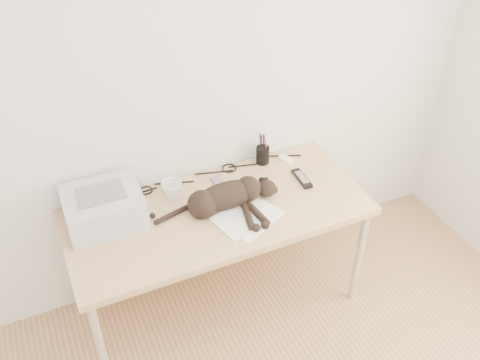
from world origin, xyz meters
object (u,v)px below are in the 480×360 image
cat (224,198)px  pen_cup (263,155)px  desk (212,219)px  printer (104,207)px  mug (172,190)px  mouse (286,157)px

cat → pen_cup: (0.37, 0.29, -0.01)m
desk → pen_cup: size_ratio=8.04×
printer → pen_cup: 0.97m
mug → mouse: 0.73m
printer → cat: (0.59, -0.16, -0.02)m
cat → mouse: cat is taller
cat → mouse: size_ratio=6.43×
mug → mouse: bearing=4.6°
cat → mug: 0.29m
printer → mouse: 1.10m
cat → desk: bearing=113.8°
mug → pen_cup: (0.59, 0.09, 0.00)m
cat → pen_cup: pen_cup is taller
mug → desk: bearing=-31.4°
printer → cat: bearing=-15.4°
desk → cat: size_ratio=2.35×
mug → mouse: mug is taller
cat → pen_cup: size_ratio=3.42×
printer → cat: 0.62m
cat → mug: size_ratio=6.10×
pen_cup → mug: bearing=-171.2°
cat → mug: cat is taller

